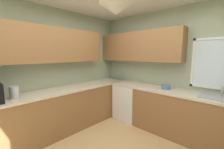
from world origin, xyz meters
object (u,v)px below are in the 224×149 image
object	(u,v)px
dishwasher	(129,102)
bowl	(166,87)
sink_assembly	(220,97)
kettle	(14,92)

from	to	relation	value
dishwasher	bowl	world-z (taller)	bowl
sink_assembly	bowl	distance (m)	0.91
sink_assembly	bowl	world-z (taller)	sink_assembly
dishwasher	sink_assembly	bearing A→B (deg)	1.15
kettle	bowl	bearing A→B (deg)	56.14
dishwasher	kettle	size ratio (longest dim) A/B	4.24
sink_assembly	bowl	bearing A→B (deg)	-179.59
bowl	kettle	bearing A→B (deg)	-123.86
sink_assembly	dishwasher	bearing A→B (deg)	-178.85
dishwasher	sink_assembly	world-z (taller)	sink_assembly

